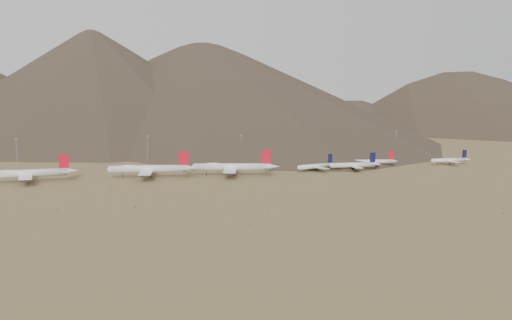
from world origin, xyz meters
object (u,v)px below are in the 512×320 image
object	(u,v)px
widebody_west	(28,173)
narrowbody_a	(317,166)
control_tower	(238,155)
widebody_centre	(149,169)
narrowbody_b	(354,165)
widebody_east	(232,167)

from	to	relation	value
widebody_west	narrowbody_a	world-z (taller)	widebody_west
control_tower	widebody_west	bearing A→B (deg)	-155.08
narrowbody_a	widebody_centre	bearing A→B (deg)	161.52
narrowbody_a	control_tower	bearing A→B (deg)	97.73
narrowbody_b	widebody_east	bearing A→B (deg)	-175.74
narrowbody_b	control_tower	world-z (taller)	narrowbody_b
narrowbody_a	narrowbody_b	bearing A→B (deg)	-26.84
widebody_centre	narrowbody_a	world-z (taller)	widebody_centre
narrowbody_a	control_tower	xyz separation A→B (m)	(-42.44, 93.50, 0.84)
widebody_east	narrowbody_b	distance (m)	106.34
widebody_east	control_tower	distance (m)	102.64
widebody_east	control_tower	size ratio (longest dim) A/B	5.62
widebody_centre	control_tower	size ratio (longest dim) A/B	5.69
widebody_west	narrowbody_b	world-z (taller)	widebody_west
narrowbody_b	control_tower	size ratio (longest dim) A/B	3.81
widebody_east	narrowbody_b	size ratio (longest dim) A/B	1.47
narrowbody_a	control_tower	world-z (taller)	narrowbody_a
widebody_west	narrowbody_a	bearing A→B (deg)	-5.56
widebody_centre	narrowbody_b	bearing A→B (deg)	8.30
widebody_centre	widebody_east	size ratio (longest dim) A/B	1.01
narrowbody_a	narrowbody_b	distance (m)	32.72
widebody_east	narrowbody_b	xyz separation A→B (m)	(106.31, -1.65, -2.22)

